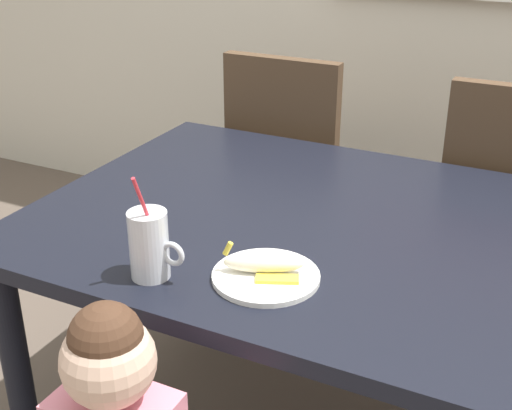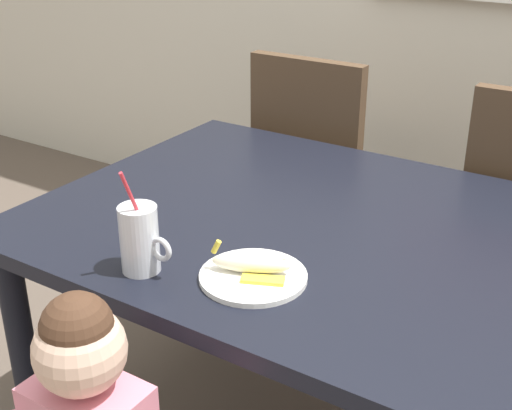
# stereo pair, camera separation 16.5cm
# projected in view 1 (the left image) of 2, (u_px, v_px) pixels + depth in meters

# --- Properties ---
(dining_table) EXTENTS (1.37, 1.06, 0.72)m
(dining_table) POSITION_uv_depth(u_px,v_px,m) (306.00, 248.00, 1.76)
(dining_table) COLOR black
(dining_table) RESTS_ON ground
(dining_chair_left) EXTENTS (0.44, 0.44, 0.96)m
(dining_chair_left) POSITION_uv_depth(u_px,v_px,m) (293.00, 164.00, 2.55)
(dining_chair_left) COLOR #4C3826
(dining_chair_left) RESTS_ON ground
(dining_chair_right) EXTENTS (0.44, 0.44, 0.96)m
(dining_chair_right) POSITION_uv_depth(u_px,v_px,m) (511.00, 205.00, 2.22)
(dining_chair_right) COLOR #4C3826
(dining_chair_right) RESTS_ON ground
(milk_cup) EXTENTS (0.13, 0.09, 0.25)m
(milk_cup) POSITION_uv_depth(u_px,v_px,m) (150.00, 248.00, 1.44)
(milk_cup) COLOR silver
(milk_cup) RESTS_ON dining_table
(snack_plate) EXTENTS (0.23, 0.23, 0.01)m
(snack_plate) POSITION_uv_depth(u_px,v_px,m) (266.00, 276.00, 1.45)
(snack_plate) COLOR white
(snack_plate) RESTS_ON dining_table
(peeled_banana) EXTENTS (0.18, 0.13, 0.07)m
(peeled_banana) POSITION_uv_depth(u_px,v_px,m) (265.00, 264.00, 1.45)
(peeled_banana) COLOR #F4EAC6
(peeled_banana) RESTS_ON snack_plate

